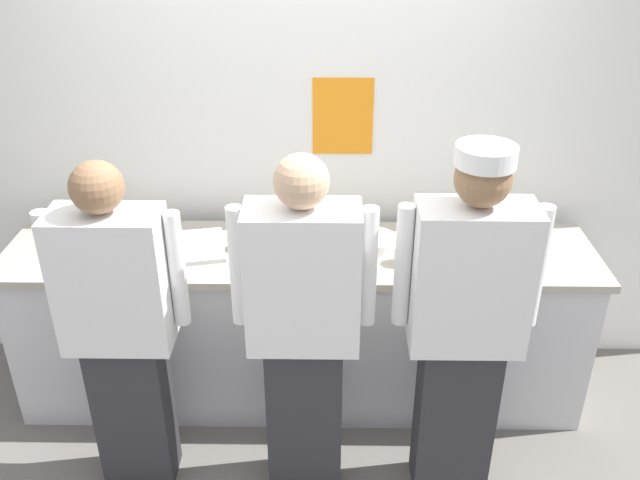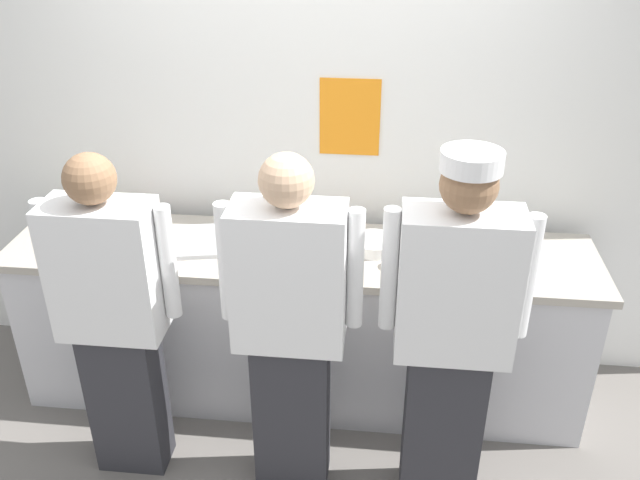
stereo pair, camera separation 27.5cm
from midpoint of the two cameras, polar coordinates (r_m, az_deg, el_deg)
ground_plane at (r=3.65m, az=-0.01°, el=-15.96°), size 9.00×9.00×0.00m
wall_back at (r=3.62m, az=1.34°, el=8.45°), size 4.65×0.11×2.64m
prep_counter at (r=3.62m, az=0.57°, el=-7.05°), size 2.96×0.64×0.90m
chef_near_left at (r=3.07m, az=-14.54°, el=-6.30°), size 0.59×0.24×1.61m
chef_center at (r=2.88m, az=0.21°, el=-7.31°), size 0.60×0.24×1.65m
chef_far_right at (r=2.88m, az=13.82°, el=-7.55°), size 0.61×0.24×1.69m
plate_stack_front at (r=3.39m, az=6.89°, el=-0.42°), size 0.23×0.23×0.06m
plate_stack_rear at (r=3.30m, az=-0.98°, el=-0.76°), size 0.19×0.19×0.08m
mixing_bowl_steel at (r=3.37m, az=15.15°, el=-0.72°), size 0.34×0.34×0.13m
sheet_tray at (r=3.47m, az=-9.17°, el=-0.21°), size 0.48×0.42×0.02m
squeeze_bottle_primary at (r=3.64m, az=-15.59°, el=1.99°), size 0.05×0.05×0.20m
squeeze_bottle_secondary at (r=3.81m, az=-17.87°, el=2.75°), size 0.05×0.05×0.19m
squeeze_bottle_spare at (r=3.35m, az=2.54°, el=0.63°), size 0.05×0.05×0.19m
ramekin_green_sauce at (r=3.49m, az=0.07°, el=0.69°), size 0.09×0.09×0.05m
ramekin_orange_sauce at (r=3.24m, az=3.61°, el=-1.95°), size 0.09×0.09×0.04m
ramekin_red_sauce at (r=3.42m, az=-4.47°, el=-0.11°), size 0.09×0.09×0.05m
ramekin_yellow_sauce at (r=3.60m, az=-16.62°, el=0.25°), size 0.09×0.09×0.05m
deli_cup at (r=3.25m, az=9.25°, el=-1.64°), size 0.09×0.09×0.09m
chefs_knife at (r=3.50m, az=15.87°, el=-0.81°), size 0.28×0.03×0.02m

